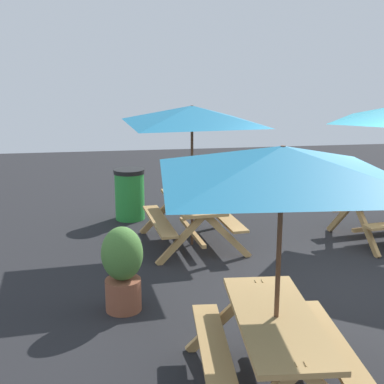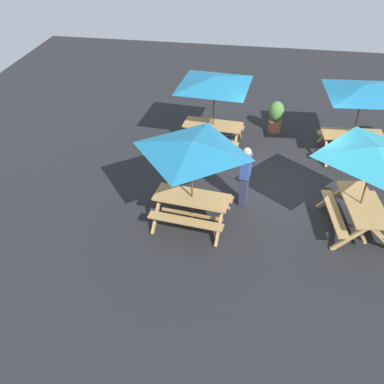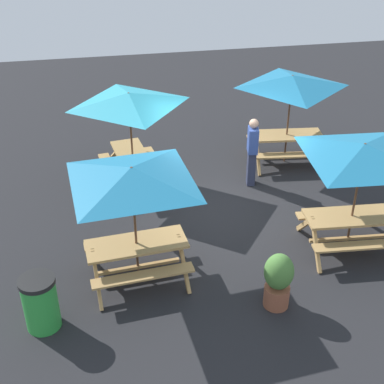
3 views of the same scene
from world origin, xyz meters
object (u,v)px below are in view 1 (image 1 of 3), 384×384
at_px(trash_bin_green, 130,194).
at_px(potted_plant_0, 123,267).
at_px(picnic_table_2, 282,183).
at_px(picnic_table_1, 192,125).

distance_m(trash_bin_green, potted_plant_0, 3.92).
distance_m(picnic_table_2, trash_bin_green, 6.11).
bearing_deg(potted_plant_0, picnic_table_2, 34.11).
height_order(trash_bin_green, potted_plant_0, potted_plant_0).
xyz_separation_m(picnic_table_1, picnic_table_2, (4.18, 0.09, 0.00)).
height_order(picnic_table_1, picnic_table_2, same).
height_order(picnic_table_2, trash_bin_green, picnic_table_2).
bearing_deg(picnic_table_1, picnic_table_2, -3.66).
height_order(picnic_table_1, trash_bin_green, picnic_table_1).
bearing_deg(trash_bin_green, potted_plant_0, -3.92).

